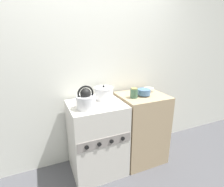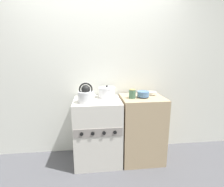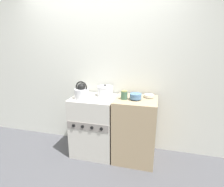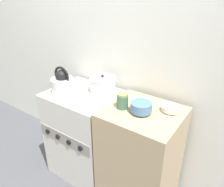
{
  "view_description": "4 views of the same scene",
  "coord_description": "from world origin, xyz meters",
  "px_view_note": "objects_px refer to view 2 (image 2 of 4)",
  "views": [
    {
      "loc": [
        -0.59,
        -1.53,
        1.64
      ],
      "look_at": [
        0.19,
        0.26,
        1.02
      ],
      "focal_mm": 28.0,
      "sensor_mm": 36.0,
      "label": 1
    },
    {
      "loc": [
        -0.06,
        -2.01,
        1.53
      ],
      "look_at": [
        0.21,
        0.3,
        1.0
      ],
      "focal_mm": 28.0,
      "sensor_mm": 36.0,
      "label": 2
    },
    {
      "loc": [
        0.88,
        -2.06,
        1.68
      ],
      "look_at": [
        0.28,
        0.27,
        1.0
      ],
      "focal_mm": 28.0,
      "sensor_mm": 36.0,
      "label": 3
    },
    {
      "loc": [
        1.26,
        -1.05,
        1.8
      ],
      "look_at": [
        0.31,
        0.31,
        0.98
      ],
      "focal_mm": 35.0,
      "sensor_mm": 36.0,
      "label": 4
    }
  ],
  "objects_px": {
    "cooking_pot": "(107,92)",
    "stove": "(98,131)",
    "small_ceramic_bowl": "(152,93)",
    "storage_jar": "(132,94)",
    "enamel_bowl": "(143,94)",
    "kettle": "(86,95)"
  },
  "relations": [
    {
      "from": "small_ceramic_bowl",
      "to": "storage_jar",
      "type": "height_order",
      "value": "storage_jar"
    },
    {
      "from": "stove",
      "to": "small_ceramic_bowl",
      "type": "bearing_deg",
      "value": 7.85
    },
    {
      "from": "kettle",
      "to": "small_ceramic_bowl",
      "type": "xyz_separation_m",
      "value": [
        0.94,
        0.21,
        -0.05
      ]
    },
    {
      "from": "stove",
      "to": "cooking_pot",
      "type": "height_order",
      "value": "cooking_pot"
    },
    {
      "from": "stove",
      "to": "enamel_bowl",
      "type": "height_order",
      "value": "enamel_bowl"
    },
    {
      "from": "stove",
      "to": "enamel_bowl",
      "type": "bearing_deg",
      "value": -3.51
    },
    {
      "from": "cooking_pot",
      "to": "stove",
      "type": "bearing_deg",
      "value": -139.49
    },
    {
      "from": "stove",
      "to": "small_ceramic_bowl",
      "type": "distance_m",
      "value": 0.95
    },
    {
      "from": "cooking_pot",
      "to": "enamel_bowl",
      "type": "xyz_separation_m",
      "value": [
        0.48,
        -0.16,
        0.0
      ]
    },
    {
      "from": "stove",
      "to": "small_ceramic_bowl",
      "type": "relative_size",
      "value": 6.62
    },
    {
      "from": "storage_jar",
      "to": "cooking_pot",
      "type": "bearing_deg",
      "value": 151.58
    },
    {
      "from": "enamel_bowl",
      "to": "small_ceramic_bowl",
      "type": "distance_m",
      "value": 0.23
    },
    {
      "from": "enamel_bowl",
      "to": "storage_jar",
      "type": "xyz_separation_m",
      "value": [
        -0.16,
        -0.02,
        0.01
      ]
    },
    {
      "from": "stove",
      "to": "kettle",
      "type": "bearing_deg",
      "value": -145.02
    },
    {
      "from": "cooking_pot",
      "to": "small_ceramic_bowl",
      "type": "bearing_deg",
      "value": -1.08
    },
    {
      "from": "kettle",
      "to": "enamel_bowl",
      "type": "relative_size",
      "value": 1.6
    },
    {
      "from": "small_ceramic_bowl",
      "to": "storage_jar",
      "type": "distance_m",
      "value": 0.37
    },
    {
      "from": "stove",
      "to": "kettle",
      "type": "relative_size",
      "value": 3.55
    },
    {
      "from": "kettle",
      "to": "small_ceramic_bowl",
      "type": "relative_size",
      "value": 1.86
    },
    {
      "from": "kettle",
      "to": "storage_jar",
      "type": "bearing_deg",
      "value": 4.16
    },
    {
      "from": "stove",
      "to": "small_ceramic_bowl",
      "type": "xyz_separation_m",
      "value": [
        0.8,
        0.11,
        0.51
      ]
    },
    {
      "from": "small_ceramic_bowl",
      "to": "storage_jar",
      "type": "relative_size",
      "value": 1.13
    }
  ]
}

